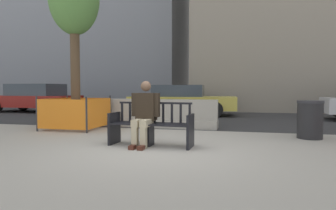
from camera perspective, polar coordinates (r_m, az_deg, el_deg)
ground_plane at (r=5.86m, az=-2.24°, el=-8.29°), size 200.00×200.00×0.00m
street_asphalt at (r=14.36m, az=7.17°, el=-1.51°), size 120.00×12.00×0.01m
street_bench at (r=6.11m, az=-3.20°, el=-4.05°), size 1.72×0.62×0.88m
seated_person at (r=6.07m, az=-4.50°, el=-1.32°), size 0.59×0.74×1.31m
jersey_barrier_centre at (r=8.83m, az=2.97°, el=-2.20°), size 2.00×0.69×0.84m
jersey_barrier_left at (r=9.64m, az=-9.95°, el=-1.79°), size 2.02×0.74×0.84m
street_tree at (r=9.40m, az=-17.46°, el=18.43°), size 1.43×1.43×4.84m
construction_fence at (r=9.08m, az=-17.13°, el=-1.33°), size 1.53×1.53×0.95m
car_taxi_near at (r=13.11m, az=2.64°, el=0.95°), size 4.66×2.15×1.32m
car_sedan_mid at (r=16.31m, az=-24.14°, el=1.25°), size 4.62×2.14×1.39m
trash_bin at (r=7.70m, az=25.43°, el=-2.49°), size 0.59×0.59×0.89m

